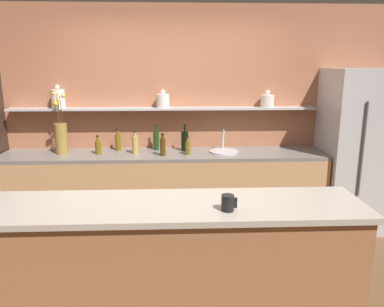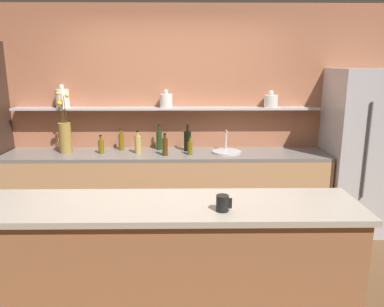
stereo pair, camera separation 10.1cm
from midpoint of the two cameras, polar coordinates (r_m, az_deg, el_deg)
ground_plane at (r=3.54m, az=-3.85°, el=-19.43°), size 12.00×12.00×0.00m
back_wall_unit at (r=4.61m, az=-3.73°, el=5.75°), size 5.20×0.28×2.60m
back_counter_unit at (r=4.46m, az=-4.95°, el=-5.69°), size 3.71×0.62×0.92m
island_counter at (r=2.73m, az=-4.32°, el=-17.64°), size 2.60×0.61×1.02m
refrigerator at (r=4.77m, az=23.56°, el=0.44°), size 0.83×0.73×1.87m
flower_vase at (r=4.52m, az=-19.92°, el=2.46°), size 0.16×0.14×0.70m
sink_fixture at (r=4.36m, az=4.24°, el=0.45°), size 0.34×0.34×0.25m
bottle_wine_0 at (r=4.49m, az=-6.12°, el=2.01°), size 0.07×0.07×0.31m
bottle_oil_1 at (r=4.39m, az=-14.77°, el=0.98°), size 0.06×0.06×0.22m
bottle_oil_2 at (r=4.52m, az=-11.84°, el=1.75°), size 0.06×0.06×0.26m
bottle_oil_3 at (r=4.22m, az=-1.36°, el=0.92°), size 0.06×0.06×0.21m
bottle_wine_4 at (r=4.41m, az=-1.76°, el=1.93°), size 0.09×0.09×0.32m
bottle_spirit_5 at (r=4.32m, az=-9.30°, el=1.39°), size 0.08×0.08×0.26m
bottle_spirit_6 at (r=4.19m, az=-5.17°, el=1.09°), size 0.06×0.06×0.25m
coffee_mug at (r=2.38m, az=4.25°, el=-7.52°), size 0.10×0.08×0.10m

